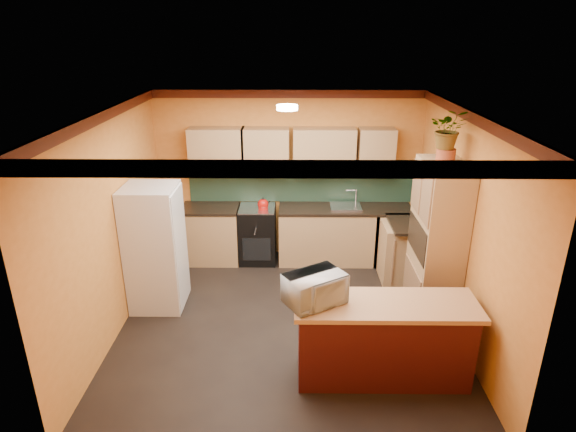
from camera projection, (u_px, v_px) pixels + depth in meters
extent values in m
plane|color=black|center=(287.00, 322.00, 6.25)|extent=(4.20, 4.20, 0.00)
cube|color=white|center=(286.00, 112.00, 5.27)|extent=(4.20, 4.20, 0.04)
cube|color=orange|center=(288.00, 176.00, 7.72)|extent=(4.20, 0.04, 2.70)
cube|color=orange|center=(283.00, 327.00, 3.80)|extent=(4.20, 0.04, 2.70)
cube|color=orange|center=(112.00, 225.00, 5.78)|extent=(0.04, 4.20, 2.70)
cube|color=orange|center=(462.00, 227.00, 5.74)|extent=(0.04, 4.20, 2.70)
cube|color=#213D2F|center=(304.00, 186.00, 7.76)|extent=(3.70, 0.02, 0.53)
cube|color=#213D2F|center=(429.00, 201.00, 7.10)|extent=(0.02, 1.40, 0.53)
cube|color=tan|center=(295.00, 151.00, 7.39)|extent=(3.10, 0.34, 0.70)
cylinder|color=white|center=(287.00, 108.00, 5.84)|extent=(0.26, 0.26, 0.06)
cube|color=tan|center=(296.00, 235.00, 7.77)|extent=(3.65, 0.60, 0.88)
cube|color=black|center=(296.00, 209.00, 7.60)|extent=(3.65, 0.62, 0.04)
cube|color=black|center=(258.00, 234.00, 7.77)|extent=(0.58, 0.58, 0.91)
cube|color=silver|center=(346.00, 207.00, 7.58)|extent=(0.48, 0.40, 0.03)
cube|color=tan|center=(408.00, 253.00, 7.16)|extent=(0.60, 0.80, 0.88)
cube|color=black|center=(411.00, 224.00, 6.99)|extent=(0.62, 0.80, 0.04)
cube|color=silver|center=(155.00, 248.00, 6.36)|extent=(0.68, 0.66, 1.70)
cube|color=tan|center=(436.00, 245.00, 5.95)|extent=(0.48, 0.90, 2.10)
cylinder|color=#9F4526|center=(446.00, 155.00, 5.59)|extent=(0.22, 0.22, 0.16)
imported|color=tan|center=(449.00, 129.00, 5.47)|extent=(0.49, 0.45, 0.46)
cube|color=#471210|center=(383.00, 343.00, 5.11)|extent=(1.80, 0.55, 0.88)
cube|color=tan|center=(386.00, 305.00, 4.94)|extent=(1.90, 0.65, 0.05)
imported|color=silver|center=(315.00, 289.00, 4.88)|extent=(0.70, 0.64, 0.32)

